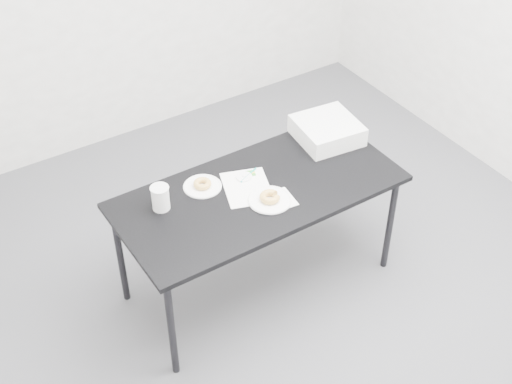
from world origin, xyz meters
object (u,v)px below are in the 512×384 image
scorecard (247,187)px  plate_far (202,186)px  table (259,197)px  bakery_box (327,130)px  pen (249,175)px  donut_far (202,184)px  donut_near (270,197)px  coffee_cup (160,198)px  plate_near (270,200)px

scorecard → plate_far: size_ratio=1.48×
table → bakery_box: bearing=17.0°
scorecard → table: bearing=-29.0°
pen → plate_far: 0.26m
plate_far → donut_far: size_ratio=2.13×
donut_near → plate_far: 0.38m
table → plate_far: plate_far is taller
coffee_cup → bakery_box: (1.09, 0.04, -0.01)m
scorecard → bakery_box: size_ratio=0.90×
scorecard → donut_near: 0.16m
bakery_box → pen: bearing=-168.0°
pen → donut_far: (-0.26, 0.05, 0.01)m
scorecard → coffee_cup: size_ratio=2.22×
table → pen: (0.02, 0.13, 0.06)m
donut_far → bakery_box: size_ratio=0.29×
bakery_box → donut_far: bearing=-173.4°
plate_near → donut_far: donut_far is taller
table → pen: pen is taller
plate_near → bakery_box: bearing=26.6°
table → donut_far: (-0.24, 0.18, 0.07)m
coffee_cup → plate_far: bearing=8.3°
donut_near → plate_far: (-0.24, 0.29, -0.02)m
pen → scorecard: bearing=-150.8°
plate_near → coffee_cup: size_ratio=1.68×
plate_near → donut_far: (-0.24, 0.29, 0.02)m
plate_near → plate_far: 0.38m
pen → plate_far: pen is taller
table → plate_far: bearing=142.6°
pen → donut_near: 0.24m
scorecard → donut_far: size_ratio=3.15×
table → plate_near: size_ratio=6.69×
coffee_cup → scorecard: bearing=-11.7°
scorecard → donut_far: (-0.20, 0.13, 0.02)m
plate_far → scorecard: bearing=-34.1°
coffee_cup → donut_near: bearing=-26.6°
donut_near → donut_far: 0.38m
plate_far → donut_far: (0.00, 0.00, 0.02)m
scorecard → pen: 0.10m
bakery_box → plate_far: bearing=-173.4°
donut_near → coffee_cup: 0.56m
scorecard → bakery_box: bakery_box is taller
donut_far → plate_near: bearing=-50.4°
plate_near → bakery_box: bakery_box is taller
donut_far → plate_far: bearing=0.0°
scorecard → donut_near: size_ratio=2.81×
plate_far → coffee_cup: (-0.26, -0.04, 0.07)m
plate_far → coffee_cup: size_ratio=1.50×
donut_near → coffee_cup: (-0.50, 0.25, 0.04)m
scorecard → donut_far: 0.24m
scorecard → bakery_box: 0.65m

